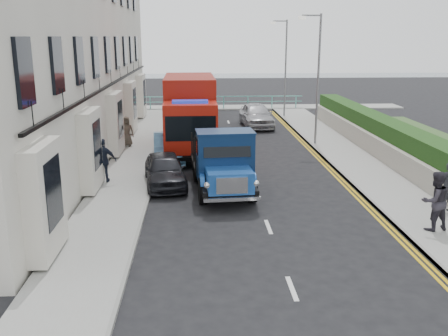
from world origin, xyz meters
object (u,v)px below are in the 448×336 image
at_px(pedestrian_east_near, 447,187).
at_px(bedford_lorry, 224,166).
at_px(lamp_mid, 316,72).
at_px(red_lorry, 190,113).
at_px(parked_car_front, 165,170).
at_px(lamp_far, 284,63).

bearing_deg(pedestrian_east_near, bedford_lorry, -38.03).
bearing_deg(lamp_mid, pedestrian_east_near, -80.28).
relative_size(bedford_lorry, red_lorry, 0.73).
height_order(bedford_lorry, pedestrian_east_near, bedford_lorry).
xyz_separation_m(red_lorry, parked_car_front, (-0.96, -6.09, -1.39)).
height_order(lamp_mid, lamp_far, same).
bearing_deg(lamp_far, red_lorry, -121.20).
distance_m(parked_car_front, pedestrian_east_near, 10.44).
bearing_deg(lamp_far, parked_car_front, -114.11).
xyz_separation_m(bedford_lorry, red_lorry, (-1.36, 7.54, 0.91)).
height_order(red_lorry, pedestrian_east_near, red_lorry).
xyz_separation_m(lamp_mid, lamp_far, (0.00, 10.00, 0.00)).
xyz_separation_m(parked_car_front, pedestrian_east_near, (9.64, -3.99, 0.33)).
xyz_separation_m(lamp_mid, bedford_lorry, (-5.39, -8.69, -2.86)).
relative_size(bedford_lorry, pedestrian_east_near, 3.09).
height_order(parked_car_front, pedestrian_east_near, pedestrian_east_near).
xyz_separation_m(lamp_far, pedestrian_east_near, (1.92, -21.23, -3.01)).
xyz_separation_m(lamp_far, bedford_lorry, (-5.39, -18.69, -2.86)).
height_order(lamp_far, pedestrian_east_near, lamp_far).
bearing_deg(red_lorry, lamp_mid, 8.56).
bearing_deg(lamp_mid, red_lorry, -170.32).
bearing_deg(lamp_mid, parked_car_front, -136.83).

